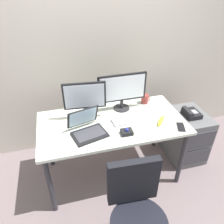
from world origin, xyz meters
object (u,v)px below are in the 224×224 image
object	(u,v)px
desk_phone	(191,113)
banana	(161,121)
file_cabinet	(185,135)
monitor_side	(85,99)
cell_phone	(181,127)
trackball_mouse	(127,132)
office_chair	(136,220)
laptop	(87,128)
keyboard	(132,119)
coffee_mug	(145,99)
monitor_main	(122,90)

from	to	relation	value
desk_phone	banana	size ratio (longest dim) A/B	1.05
file_cabinet	banana	size ratio (longest dim) A/B	3.27
monitor_side	cell_phone	xyz separation A→B (m)	(0.88, -0.41, -0.22)
file_cabinet	trackball_mouse	size ratio (longest dim) A/B	5.65
office_chair	monitor_side	size ratio (longest dim) A/B	2.17
desk_phone	monitor_side	bearing A→B (deg)	175.51
laptop	banana	distance (m)	0.75
monitor_side	keyboard	size ratio (longest dim) A/B	1.02
desk_phone	coffee_mug	distance (m)	0.57
trackball_mouse	coffee_mug	distance (m)	0.62
coffee_mug	cell_phone	world-z (taller)	coffee_mug
laptop	coffee_mug	distance (m)	0.83
file_cabinet	desk_phone	bearing A→B (deg)	-116.78
desk_phone	office_chair	xyz separation A→B (m)	(-1.01, -0.93, -0.24)
monitor_side	file_cabinet	bearing A→B (deg)	-3.69
file_cabinet	cell_phone	xyz separation A→B (m)	(-0.34, -0.34, 0.45)
monitor_main	coffee_mug	size ratio (longest dim) A/B	4.98
trackball_mouse	banana	bearing A→B (deg)	12.53
keyboard	laptop	distance (m)	0.49
office_chair	monitor_side	xyz separation A→B (m)	(-0.21, 1.02, 0.56)
office_chair	monitor_side	bearing A→B (deg)	101.36
monitor_side	office_chair	bearing A→B (deg)	-78.64
coffee_mug	banana	bearing A→B (deg)	-88.35
trackball_mouse	cell_phone	world-z (taller)	trackball_mouse
banana	trackball_mouse	bearing A→B (deg)	-167.47
monitor_main	monitor_side	world-z (taller)	monitor_main
monitor_main	laptop	xyz separation A→B (m)	(-0.44, -0.32, -0.18)
coffee_mug	keyboard	bearing A→B (deg)	-132.24
monitor_main	file_cabinet	bearing A→B (deg)	-10.53
desk_phone	coffee_mug	size ratio (longest dim) A/B	1.87
keyboard	monitor_main	bearing A→B (deg)	98.15
trackball_mouse	office_chair	bearing A→B (deg)	-100.64
desk_phone	monitor_side	distance (m)	1.26
monitor_main	cell_phone	distance (m)	0.71
office_chair	trackball_mouse	distance (m)	0.75
keyboard	banana	distance (m)	0.30
monitor_side	trackball_mouse	distance (m)	0.54
keyboard	coffee_mug	distance (m)	0.39
monitor_side	keyboard	bearing A→B (deg)	-20.54
file_cabinet	coffee_mug	distance (m)	0.74
file_cabinet	laptop	bearing A→B (deg)	-172.09
file_cabinet	banana	xyz separation A→B (m)	(-0.50, -0.20, 0.46)
office_chair	trackball_mouse	xyz separation A→B (m)	(0.12, 0.65, 0.36)
desk_phone	file_cabinet	bearing A→B (deg)	63.22
desk_phone	banana	distance (m)	0.54
cell_phone	trackball_mouse	bearing A→B (deg)	-164.61
laptop	trackball_mouse	size ratio (longest dim) A/B	3.41
file_cabinet	office_chair	size ratio (longest dim) A/B	0.67
trackball_mouse	monitor_main	bearing A→B (deg)	79.01
office_chair	monitor_side	distance (m)	1.18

